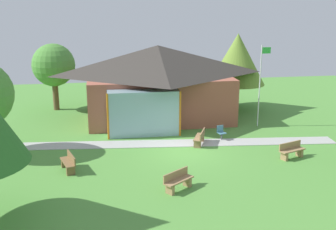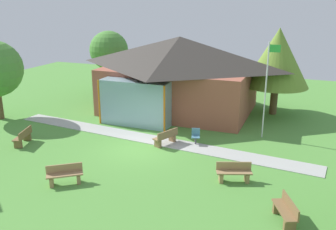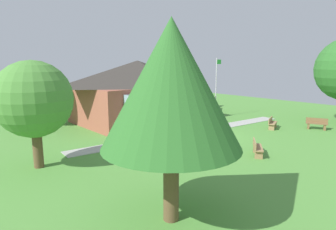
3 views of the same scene
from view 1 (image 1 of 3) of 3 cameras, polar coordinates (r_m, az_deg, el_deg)
name	(u,v)px [view 1 (image 1 of 3)]	position (r m, az deg, el deg)	size (l,w,h in m)	color
ground_plane	(185,152)	(22.56, 2.33, -5.12)	(44.00, 44.00, 0.00)	#54933D
pavilion	(157,81)	(28.74, -1.49, 4.79)	(10.69, 8.59, 5.12)	#A35642
footpath	(180,143)	(23.84, 1.67, -3.96)	(18.26, 1.30, 0.03)	#ADADA8
flagpole	(260,82)	(27.18, 12.78, 4.49)	(0.64, 0.08, 5.36)	silver
bench_rear_near_path	(200,138)	(23.58, 4.48, -3.22)	(0.99, 1.55, 0.84)	olive
bench_front_center	(178,181)	(17.95, 1.41, -9.21)	(1.47, 1.25, 0.84)	#9E7A51
bench_mid_right	(292,151)	(22.46, 16.87, -4.80)	(1.56, 0.94, 0.84)	#9E7A51
bench_mid_left	(69,163)	(20.48, -13.69, -6.51)	(0.86, 1.56, 0.84)	brown
patio_chair_lawn_spare	(221,133)	(24.56, 7.42, -2.51)	(0.54, 0.54, 0.86)	teal
tree_behind_pavilion_right	(237,59)	(31.59, 9.66, 7.69)	(4.26, 4.26, 5.78)	brown
tree_behind_pavilion_left	(54,65)	(32.05, -15.69, 6.69)	(3.21, 3.21, 5.06)	brown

